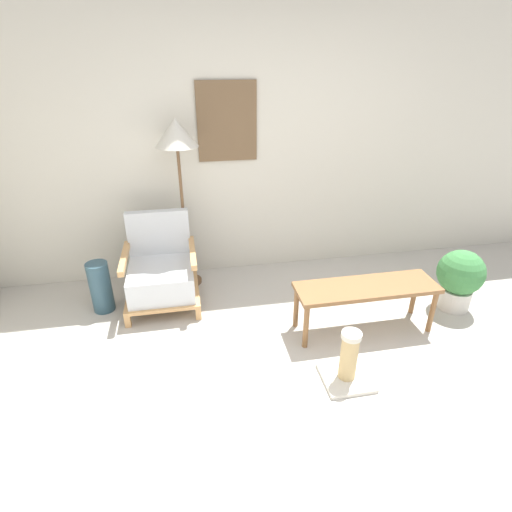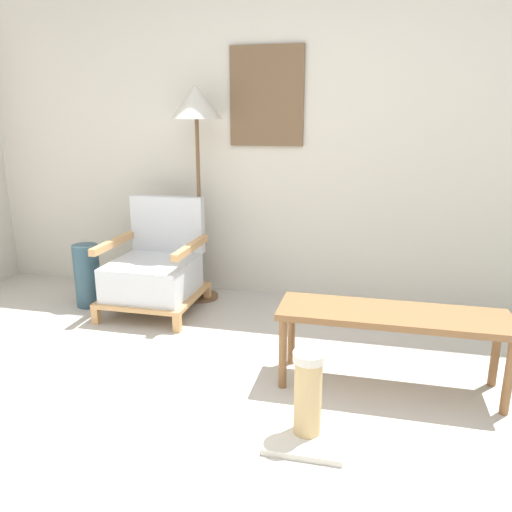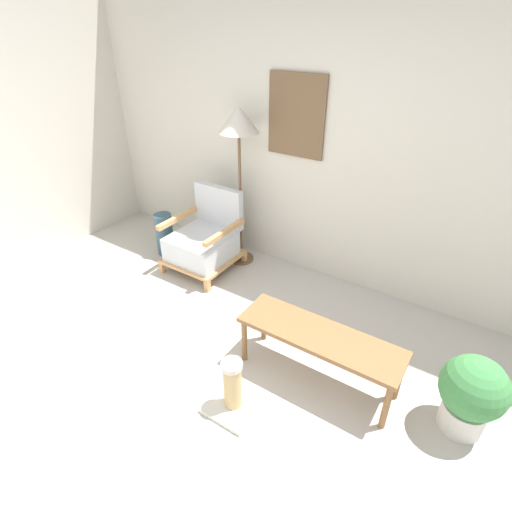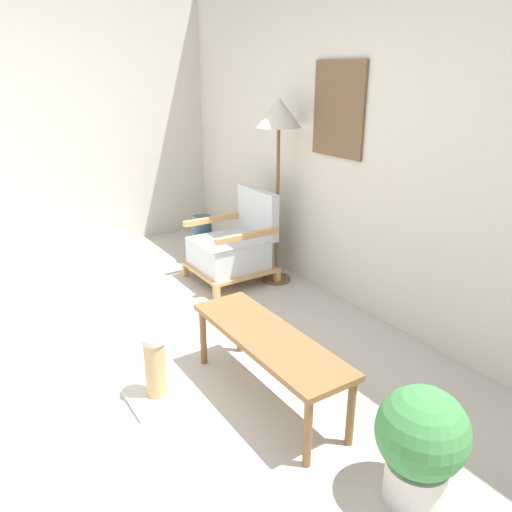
{
  "view_description": "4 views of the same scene",
  "coord_description": "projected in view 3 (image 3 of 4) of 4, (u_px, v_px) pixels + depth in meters",
  "views": [
    {
      "loc": [
        -0.82,
        -1.64,
        2.12
      ],
      "look_at": [
        -0.24,
        1.39,
        0.55
      ],
      "focal_mm": 28.0,
      "sensor_mm": 36.0,
      "label": 1
    },
    {
      "loc": [
        0.46,
        -1.57,
        1.39
      ],
      "look_at": [
        -0.24,
        1.39,
        0.55
      ],
      "focal_mm": 35.0,
      "sensor_mm": 36.0,
      "label": 2
    },
    {
      "loc": [
        1.37,
        -1.05,
        2.33
      ],
      "look_at": [
        -0.24,
        1.39,
        0.55
      ],
      "focal_mm": 28.0,
      "sensor_mm": 36.0,
      "label": 3
    },
    {
      "loc": [
        2.65,
        -0.48,
        1.84
      ],
      "look_at": [
        -0.24,
        1.39,
        0.55
      ],
      "focal_mm": 35.0,
      "sensor_mm": 36.0,
      "label": 4
    }
  ],
  "objects": [
    {
      "name": "vase",
      "position": [
        165.0,
        234.0,
        4.42
      ],
      "size": [
        0.19,
        0.19,
        0.48
      ],
      "primitive_type": "cylinder",
      "color": "#2D4C5B",
      "rests_on": "ground_plane"
    },
    {
      "name": "floor_lamp",
      "position": [
        239.0,
        129.0,
        3.69
      ],
      "size": [
        0.38,
        0.38,
        1.63
      ],
      "color": "brown",
      "rests_on": "ground_plane"
    },
    {
      "name": "potted_plant",
      "position": [
        472.0,
        393.0,
        2.47
      ],
      "size": [
        0.41,
        0.41,
        0.58
      ],
      "color": "beige",
      "rests_on": "ground_plane"
    },
    {
      "name": "scratching_post",
      "position": [
        233.0,
        391.0,
        2.69
      ],
      "size": [
        0.35,
        0.35,
        0.42
      ],
      "color": "beige",
      "rests_on": "ground_plane"
    },
    {
      "name": "ground_plane",
      "position": [
        170.0,
        431.0,
        2.61
      ],
      "size": [
        14.0,
        14.0,
        0.0
      ],
      "primitive_type": "plane",
      "color": "#B7B2A8"
    },
    {
      "name": "wall_back",
      "position": [
        333.0,
        143.0,
        3.52
      ],
      "size": [
        8.0,
        0.09,
        2.7
      ],
      "color": "beige",
      "rests_on": "ground_plane"
    },
    {
      "name": "armchair",
      "position": [
        205.0,
        240.0,
        4.15
      ],
      "size": [
        0.66,
        0.68,
        0.82
      ],
      "color": "tan",
      "rests_on": "ground_plane"
    },
    {
      "name": "coffee_table",
      "position": [
        320.0,
        340.0,
        2.8
      ],
      "size": [
        1.18,
        0.36,
        0.43
      ],
      "color": "brown",
      "rests_on": "ground_plane"
    }
  ]
}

